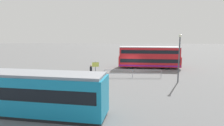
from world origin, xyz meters
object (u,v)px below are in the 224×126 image
at_px(pedestrian_near_railing, 91,70).
at_px(street_lamp, 179,54).
at_px(tram_yellow, 6,91).
at_px(info_sign, 95,67).
at_px(double_decker_bus, 149,57).

bearing_deg(pedestrian_near_railing, street_lamp, 170.86).
bearing_deg(tram_yellow, info_sign, -113.49).
height_order(pedestrian_near_railing, info_sign, info_sign).
distance_m(pedestrian_near_railing, street_lamp, 11.63).
xyz_separation_m(pedestrian_near_railing, info_sign, (-0.63, 0.01, 0.49)).
xyz_separation_m(pedestrian_near_railing, street_lamp, (-11.22, 1.81, 2.48)).
distance_m(double_decker_bus, tram_yellow, 24.39).
distance_m(tram_yellow, pedestrian_near_railing, 13.00).
xyz_separation_m(double_decker_bus, tram_yellow, (13.55, 20.28, -0.22)).
xyz_separation_m(tram_yellow, info_sign, (-5.27, -12.12, -0.15)).
distance_m(double_decker_bus, street_lamp, 10.35).
distance_m(tram_yellow, street_lamp, 19.02).
relative_size(pedestrian_near_railing, info_sign, 0.79).
relative_size(double_decker_bus, street_lamp, 1.78).
bearing_deg(street_lamp, info_sign, -9.64).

